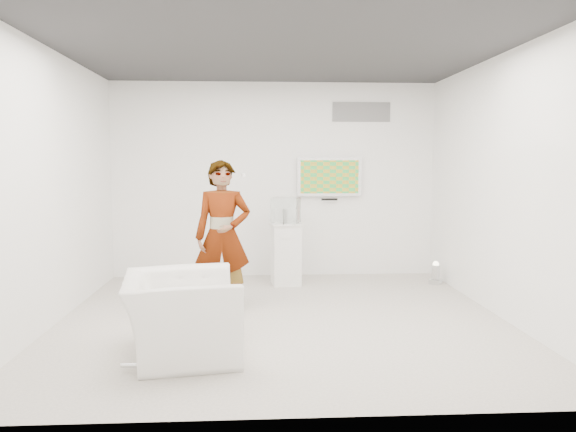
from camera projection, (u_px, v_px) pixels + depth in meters
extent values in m
cube|color=beige|center=(282.00, 318.00, 6.37)|extent=(5.00, 5.00, 0.01)
cube|color=#2E2E30|center=(282.00, 49.00, 6.09)|extent=(5.00, 5.00, 0.01)
cube|color=white|center=(274.00, 180.00, 8.72)|extent=(5.00, 0.01, 3.00)
cube|color=white|center=(300.00, 203.00, 3.75)|extent=(5.00, 0.01, 3.00)
cube|color=white|center=(52.00, 187.00, 6.09)|extent=(0.01, 5.00, 3.00)
cube|color=white|center=(501.00, 186.00, 6.37)|extent=(0.01, 5.00, 3.00)
cube|color=silver|center=(329.00, 177.00, 8.71)|extent=(1.00, 0.08, 0.60)
cube|color=slate|center=(361.00, 112.00, 8.68)|extent=(0.90, 0.02, 0.30)
imported|color=silver|center=(223.00, 236.00, 6.62)|extent=(0.67, 0.45, 1.80)
imported|color=silver|center=(181.00, 316.00, 5.12)|extent=(1.18, 1.30, 0.75)
cube|color=white|center=(286.00, 254.00, 8.15)|extent=(0.48, 0.48, 0.90)
cylinder|color=silver|center=(436.00, 273.00, 8.20)|extent=(0.24, 0.24, 0.32)
cube|color=white|center=(286.00, 210.00, 8.09)|extent=(0.45, 0.45, 0.37)
cube|color=white|center=(286.00, 216.00, 8.10)|extent=(0.05, 0.15, 0.21)
cube|color=white|center=(243.00, 175.00, 6.72)|extent=(0.06, 0.15, 0.04)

